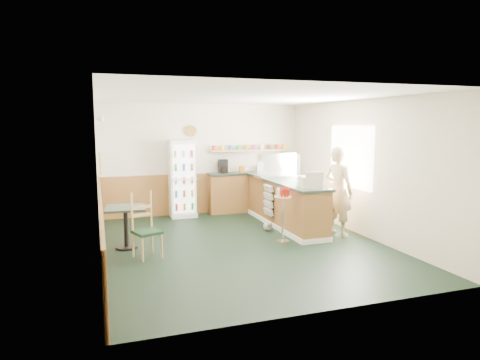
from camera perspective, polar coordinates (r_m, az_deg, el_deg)
name	(u,v)px	position (r m, az deg, el deg)	size (l,w,h in m)	color
ground	(242,244)	(8.03, 0.29, -8.59)	(6.00, 6.00, 0.00)	black
room_envelope	(219,160)	(8.37, -2.80, 2.70)	(5.04, 6.02, 2.72)	silver
service_counter	(285,205)	(9.38, 5.99, -3.36)	(0.68, 3.01, 1.01)	olive
back_counter	(251,190)	(10.88, 1.44, -1.31)	(2.24, 0.42, 1.69)	olive
drinks_fridge	(182,179)	(10.30, -7.70, 0.19)	(0.61, 0.53, 1.84)	white
display_case	(277,166)	(9.68, 4.93, 1.88)	(0.95, 0.50, 0.54)	silver
cash_register	(310,182)	(8.27, 9.32, -0.26)	(0.38, 0.40, 0.22)	beige
shopkeeper	(339,191)	(8.74, 13.03, -1.43)	(0.60, 0.43, 1.79)	tan
condiment_stand	(283,205)	(8.08, 5.73, -3.38)	(0.33, 0.33, 1.02)	silver
newspaper_rack	(269,201)	(9.28, 3.82, -2.77)	(0.09, 0.42, 0.68)	black
cafe_table	(126,219)	(7.93, -14.99, -5.07)	(0.75, 0.75, 0.76)	black
cafe_chair	(146,223)	(7.39, -12.38, -5.63)	(0.52, 0.53, 1.09)	black
dog_doorstop	(268,226)	(8.98, 3.76, -6.14)	(0.19, 0.24, 0.23)	#969691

